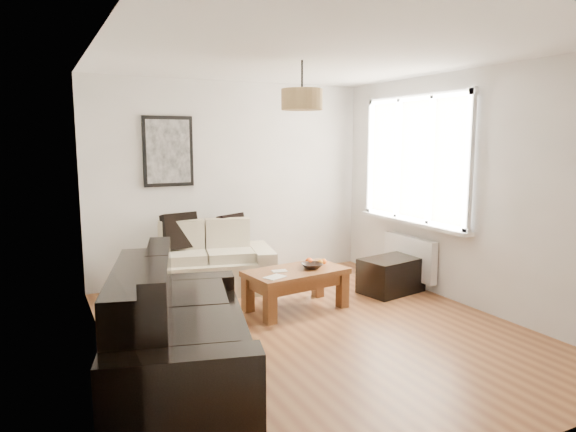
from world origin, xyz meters
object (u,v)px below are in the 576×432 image
sofa_leather (181,323)px  coffee_table (296,289)px  ottoman (391,275)px  loveseat_cream (206,259)px

sofa_leather → coffee_table: 1.88m
coffee_table → ottoman: (1.33, 0.04, -0.01)m
ottoman → loveseat_cream: bearing=151.2°
sofa_leather → coffee_table: bearing=-41.1°
coffee_table → ottoman: size_ratio=1.47×
coffee_table → sofa_leather: bearing=-145.9°
loveseat_cream → sofa_leather: bearing=-99.6°
sofa_leather → coffee_table: sofa_leather is taller
coffee_table → ottoman: bearing=1.9°
loveseat_cream → sofa_leather: 2.36m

